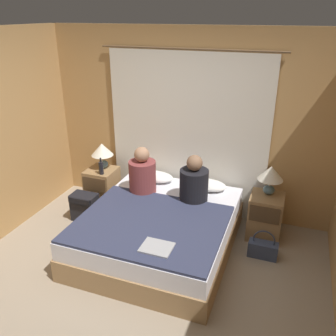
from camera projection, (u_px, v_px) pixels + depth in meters
ground_plane at (132, 290)px, 3.67m from camera, size 16.00×16.00×0.00m
wall_back at (188, 124)px, 4.79m from camera, size 4.02×0.06×2.50m
curtain_panel at (187, 135)px, 4.79m from camera, size 2.39×0.02×2.24m
bed at (160, 230)px, 4.27m from camera, size 1.68×1.95×0.48m
nightstand_left at (102, 187)px, 5.19m from camera, size 0.40×0.42×0.58m
nightstand_right at (265, 216)px, 4.45m from camera, size 0.40×0.42×0.58m
lamp_left at (102, 151)px, 5.03m from camera, size 0.31×0.31×0.37m
lamp_right at (271, 175)px, 4.29m from camera, size 0.31×0.31×0.37m
pillow_left at (155, 177)px, 4.93m from camera, size 0.52×0.31×0.12m
pillow_right at (207, 185)px, 4.70m from camera, size 0.52×0.31×0.12m
blanket_on_bed at (150, 224)px, 3.92m from camera, size 1.62×1.33×0.03m
person_left_in_bed at (142, 174)px, 4.56m from camera, size 0.35×0.35×0.62m
person_right_in_bed at (194, 183)px, 4.34m from camera, size 0.35×0.35×0.60m
beer_bottle_on_left_stand at (101, 168)px, 4.90m from camera, size 0.06×0.06×0.24m
laptop_on_bed at (157, 247)px, 3.48m from camera, size 0.31×0.25×0.02m
backpack_on_floor at (85, 206)px, 4.85m from camera, size 0.35×0.24×0.39m
handbag_on_floor at (263, 249)px, 4.14m from camera, size 0.34×0.14×0.36m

